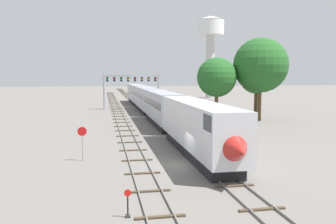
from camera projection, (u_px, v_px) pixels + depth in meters
ground_plane at (183, 165)px, 28.02m from camera, size 400.00×400.00×0.00m
track_main at (137, 104)px, 87.03m from camera, size 2.60×200.00×0.16m
track_near at (118, 113)px, 66.48m from camera, size 2.60×160.00×0.16m
passenger_train at (152, 102)px, 60.08m from camera, size 3.04×78.40×4.80m
signal_gantry at (132, 82)px, 73.31m from camera, size 12.10×0.49×7.59m
water_tower at (211, 36)px, 108.12m from camera, size 8.42×8.42×25.34m
switch_stand at (128, 207)px, 17.63m from camera, size 0.36×0.24×1.46m
stop_sign at (82, 139)px, 29.16m from camera, size 0.76×0.08×2.88m
trackside_tree_left at (261, 65)px, 54.90m from camera, size 8.60×8.60×13.01m
trackside_tree_mid at (256, 77)px, 55.98m from camera, size 5.48×5.48×9.66m
trackside_tree_right at (217, 77)px, 54.21m from camera, size 6.15×6.15×9.91m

